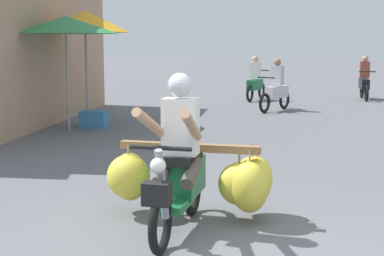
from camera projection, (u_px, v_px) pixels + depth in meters
motorbike_main_loaded at (195, 175)px, 6.01m from camera, size 1.79×1.76×1.58m
motorbike_distant_ahead_left at (364, 82)px, 18.52m from camera, size 0.50×1.62×1.40m
motorbike_distant_ahead_right at (276, 90)px, 15.61m from camera, size 0.89×1.46×1.40m
motorbike_distant_far_ahead at (255, 82)px, 18.23m from camera, size 0.68×1.57×1.40m
market_umbrella_near_shop at (66, 25)px, 11.97m from camera, size 2.20×2.20×2.38m
market_umbrella_further_along at (85, 22)px, 12.68m from camera, size 1.97×1.97×2.52m
produce_crate at (94, 119)px, 12.69m from camera, size 0.56×0.40×0.36m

